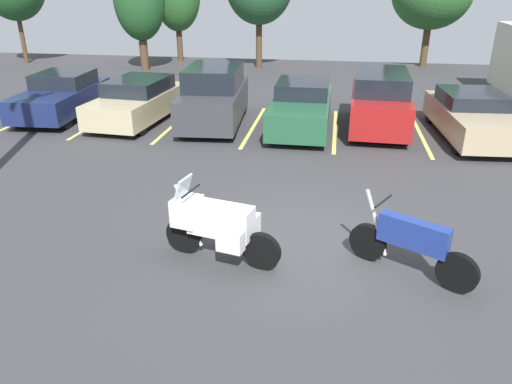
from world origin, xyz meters
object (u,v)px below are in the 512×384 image
at_px(motorcycle_touring, 216,224).
at_px(car_champagne, 138,101).
at_px(car_charcoal, 214,97).
at_px(car_navy, 62,96).
at_px(car_red, 380,101).
at_px(car_tan, 473,116).
at_px(motorcycle_second, 411,244).
at_px(car_green, 302,107).

distance_m(motorcycle_touring, car_champagne, 9.72).
bearing_deg(car_charcoal, car_navy, 177.98).
height_order(car_champagne, car_red, car_red).
bearing_deg(car_champagne, car_charcoal, 0.25).
xyz_separation_m(motorcycle_touring, car_charcoal, (-2.10, 8.47, 0.23)).
relative_size(car_charcoal, car_red, 1.02).
relative_size(car_navy, car_charcoal, 1.02).
bearing_deg(car_charcoal, car_tan, -1.12).
relative_size(motorcycle_second, car_charcoal, 0.45).
bearing_deg(car_green, car_champagne, 179.90).
relative_size(car_champagne, car_green, 0.98).
bearing_deg(motorcycle_second, car_navy, 142.08).
relative_size(motorcycle_second, car_red, 0.45).
relative_size(motorcycle_touring, car_charcoal, 0.48).
bearing_deg(car_green, car_charcoal, 179.58).
xyz_separation_m(car_charcoal, car_green, (2.95, -0.02, -0.22)).
bearing_deg(motorcycle_second, car_tan, 70.88).
xyz_separation_m(motorcycle_touring, motorcycle_second, (3.30, 0.05, -0.12)).
relative_size(car_red, car_tan, 0.90).
bearing_deg(car_green, car_tan, -1.51).
height_order(car_charcoal, car_tan, car_charcoal).
bearing_deg(car_navy, car_tan, -1.49).
xyz_separation_m(car_green, car_tan, (5.31, -0.14, -0.04)).
bearing_deg(car_navy, car_green, -1.47).
bearing_deg(car_green, car_red, 7.65).
distance_m(motorcycle_second, car_green, 8.75).
relative_size(car_green, car_red, 1.08).
bearing_deg(car_tan, motorcycle_second, -109.12).
bearing_deg(motorcycle_touring, motorcycle_second, 0.93).
height_order(motorcycle_second, car_champagne, car_champagne).
distance_m(motorcycle_touring, car_tan, 10.34).
relative_size(car_navy, car_red, 1.04).
bearing_deg(motorcycle_touring, car_charcoal, 103.95).
bearing_deg(car_navy, motorcycle_touring, -48.17).
distance_m(motorcycle_touring, motorcycle_second, 3.30).
height_order(motorcycle_second, car_green, car_green).
xyz_separation_m(car_navy, car_green, (8.60, -0.22, -0.01)).
xyz_separation_m(motorcycle_second, car_charcoal, (-5.40, 8.42, 0.36)).
xyz_separation_m(car_champagne, car_charcoal, (2.70, 0.01, 0.22)).
height_order(motorcycle_second, car_red, car_red).
bearing_deg(motorcycle_second, car_champagne, 133.94).
bearing_deg(motorcycle_touring, car_tan, 53.44).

